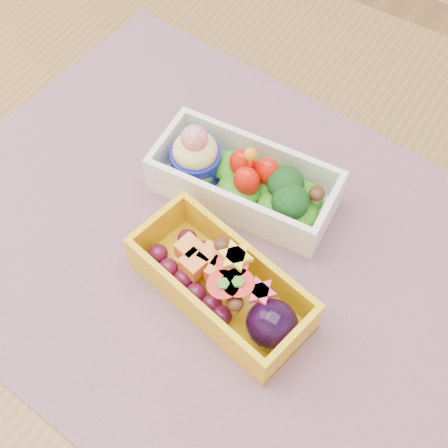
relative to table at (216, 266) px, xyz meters
The scene contains 5 objects.
ground 0.65m from the table, ahead, with size 3.00×3.00×0.00m, color olive.
table is the anchor object (origin of this frame).
placemat 0.10m from the table, 57.07° to the right, with size 0.59×0.46×0.00m, color gray.
bento_white 0.14m from the table, 78.04° to the left, with size 0.20×0.10×0.08m.
bento_yellow 0.16m from the table, 51.84° to the right, with size 0.19×0.11×0.06m.
Camera 1 is at (0.19, -0.29, 1.29)m, focal length 49.60 mm.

